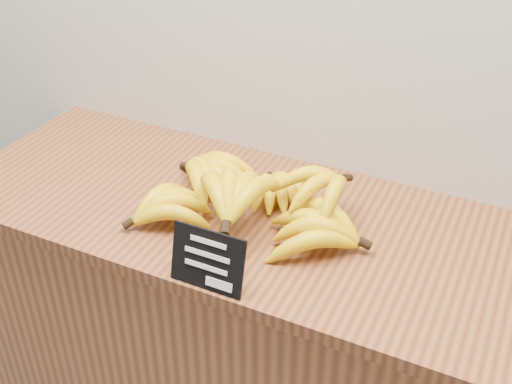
{
  "coord_description": "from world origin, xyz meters",
  "views": [
    {
      "loc": [
        0.32,
        1.73,
        1.73
      ],
      "look_at": [
        -0.14,
        2.7,
        1.02
      ],
      "focal_mm": 45.0,
      "sensor_mm": 36.0,
      "label": 1
    }
  ],
  "objects": [
    {
      "name": "counter_top",
      "position": [
        -0.14,
        2.75,
        0.92
      ],
      "size": [
        1.43,
        0.54,
        0.03
      ],
      "primitive_type": "cube",
      "color": "brown",
      "rests_on": "counter"
    },
    {
      "name": "counter",
      "position": [
        -0.14,
        2.75,
        0.45
      ],
      "size": [
        1.53,
        0.5,
        0.9
      ],
      "primitive_type": "cube",
      "color": "#975930",
      "rests_on": "ground"
    },
    {
      "name": "banana_pile",
      "position": [
        -0.17,
        2.73,
        0.98
      ],
      "size": [
        0.53,
        0.36,
        0.13
      ],
      "color": "yellow",
      "rests_on": "counter_top"
    },
    {
      "name": "chalkboard_sign",
      "position": [
        -0.15,
        2.5,
        0.99
      ],
      "size": [
        0.15,
        0.04,
        0.11
      ],
      "primitive_type": "cube",
      "rotation": [
        -0.26,
        0.0,
        0.0
      ],
      "color": "black",
      "rests_on": "counter_top"
    }
  ]
}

